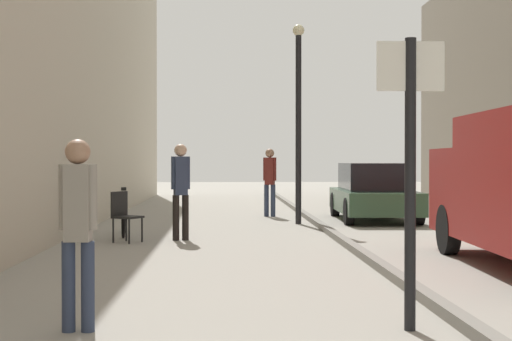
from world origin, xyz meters
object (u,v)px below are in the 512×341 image
at_px(pedestrian_mid_block, 270,177).
at_px(pedestrian_far_crossing, 181,185).
at_px(street_sign_post, 410,157).
at_px(cafe_chair_near_window, 124,213).
at_px(parked_car, 374,192).
at_px(pedestrian_main_foreground, 78,221).
at_px(lamp_post, 298,110).
at_px(bicycle_leaning, 124,217).

height_order(pedestrian_mid_block, pedestrian_far_crossing, pedestrian_mid_block).
bearing_deg(street_sign_post, cafe_chair_near_window, -63.55).
distance_m(pedestrian_mid_block, cafe_chair_near_window, 7.05).
bearing_deg(parked_car, pedestrian_mid_block, 153.43).
distance_m(pedestrian_main_foreground, street_sign_post, 2.99).
xyz_separation_m(pedestrian_mid_block, street_sign_post, (0.45, -13.73, 0.48)).
distance_m(parked_car, cafe_chair_near_window, 7.50).
distance_m(pedestrian_far_crossing, lamp_post, 4.73).
distance_m(bicycle_leaning, cafe_chair_near_window, 1.28).
relative_size(pedestrian_far_crossing, cafe_chair_near_window, 1.95).
bearing_deg(lamp_post, pedestrian_main_foreground, -105.11).
bearing_deg(pedestrian_mid_block, parked_car, -10.34).
bearing_deg(bicycle_leaning, pedestrian_main_foreground, -91.17).
distance_m(street_sign_post, bicycle_leaning, 9.49).
bearing_deg(street_sign_post, pedestrian_far_crossing, -71.09).
height_order(pedestrian_far_crossing, cafe_chair_near_window, pedestrian_far_crossing).
relative_size(pedestrian_far_crossing, street_sign_post, 0.70).
distance_m(lamp_post, cafe_chair_near_window, 5.75).
xyz_separation_m(pedestrian_mid_block, lamp_post, (0.54, -2.42, 1.66)).
distance_m(pedestrian_main_foreground, lamp_post, 11.78).
distance_m(street_sign_post, cafe_chair_near_window, 8.26).
bearing_deg(pedestrian_far_crossing, parked_car, -150.75).
distance_m(pedestrian_mid_block, parked_car, 2.93).
bearing_deg(cafe_chair_near_window, lamp_post, 169.11).
bearing_deg(pedestrian_main_foreground, pedestrian_far_crossing, 88.31).
bearing_deg(pedestrian_mid_block, street_sign_post, -70.11).
distance_m(parked_car, lamp_post, 3.03).
distance_m(pedestrian_far_crossing, bicycle_leaning, 1.67).
relative_size(pedestrian_mid_block, cafe_chair_near_window, 1.96).
relative_size(pedestrian_main_foreground, cafe_chair_near_window, 1.81).
bearing_deg(street_sign_post, lamp_post, -89.50).
height_order(pedestrian_main_foreground, street_sign_post, street_sign_post).
xyz_separation_m(pedestrian_far_crossing, lamp_post, (2.59, 3.59, 1.67)).
relative_size(pedestrian_mid_block, street_sign_post, 0.71).
relative_size(pedestrian_mid_block, lamp_post, 0.39).
relative_size(parked_car, bicycle_leaning, 2.41).
xyz_separation_m(pedestrian_mid_block, pedestrian_far_crossing, (-2.05, -6.01, -0.01)).
xyz_separation_m(pedestrian_main_foreground, pedestrian_far_crossing, (0.44, 7.66, 0.07)).
relative_size(parked_car, cafe_chair_near_window, 4.53).
bearing_deg(street_sign_post, parked_car, -98.74).
bearing_deg(pedestrian_main_foreground, cafe_chair_near_window, 96.18).
bearing_deg(parked_car, lamp_post, -150.93).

